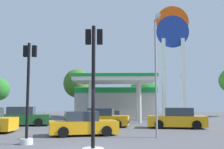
# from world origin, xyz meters

# --- Properties ---
(gas_station) EXTENTS (9.66, 12.99, 4.66)m
(gas_station) POSITION_xyz_m (0.79, 23.72, 2.19)
(gas_station) COLOR beige
(gas_station) RESTS_ON ground
(station_pole_sign) EXTENTS (3.67, 0.56, 12.84)m
(station_pole_sign) POSITION_xyz_m (7.24, 20.27, 8.09)
(station_pole_sign) COLOR white
(station_pole_sign) RESTS_ON ground
(car_1) EXTENTS (4.75, 2.61, 1.61)m
(car_1) POSITION_xyz_m (-6.94, 12.80, 0.73)
(car_1) COLOR black
(car_1) RESTS_ON ground
(car_2) EXTENTS (4.35, 2.24, 1.50)m
(car_2) POSITION_xyz_m (-0.12, 12.00, 0.68)
(car_2) COLOR black
(car_2) RESTS_ON ground
(car_4) EXTENTS (4.59, 2.42, 1.58)m
(car_4) POSITION_xyz_m (5.71, 11.06, 0.71)
(car_4) COLOR black
(car_4) RESTS_ON ground
(car_6) EXTENTS (4.39, 2.75, 1.46)m
(car_6) POSITION_xyz_m (-0.93, 6.31, 0.66)
(car_6) COLOR black
(car_6) RESTS_ON ground
(traffic_signal_1) EXTENTS (0.80, 0.80, 4.90)m
(traffic_signal_1) POSITION_xyz_m (0.37, -0.49, 1.50)
(traffic_signal_1) COLOR silver
(traffic_signal_1) RESTS_ON ground
(traffic_signal_2) EXTENTS (0.65, 0.67, 4.94)m
(traffic_signal_2) POSITION_xyz_m (-3.16, 2.73, 2.13)
(traffic_signal_2) COLOR silver
(traffic_signal_2) RESTS_ON ground
(tree_1) EXTENTS (3.84, 3.84, 6.61)m
(tree_1) POSITION_xyz_m (-4.84, 28.43, 4.58)
(tree_1) COLOR brown
(tree_1) RESTS_ON ground
(tree_2) EXTENTS (3.71, 3.71, 5.51)m
(tree_2) POSITION_xyz_m (4.62, 27.18, 3.92)
(tree_2) COLOR brown
(tree_2) RESTS_ON ground
(corner_streetlamp) EXTENTS (0.24, 1.48, 6.87)m
(corner_streetlamp) POSITION_xyz_m (3.43, 5.18, 4.14)
(corner_streetlamp) COLOR gray
(corner_streetlamp) RESTS_ON ground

